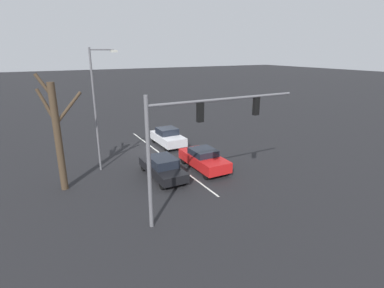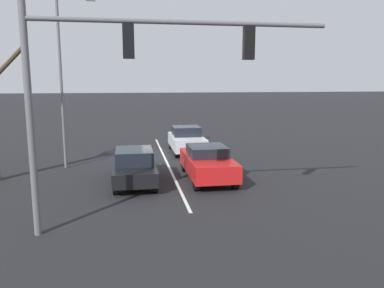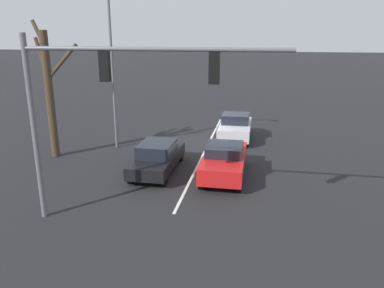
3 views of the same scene
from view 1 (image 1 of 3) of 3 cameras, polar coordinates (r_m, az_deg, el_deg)
name	(u,v)px [view 1 (image 1 of 3)]	position (r m, az deg, el deg)	size (l,w,h in m)	color
ground_plane	(155,150)	(26.65, -7.04, -1.05)	(240.00, 240.00, 0.00)	black
lane_stripe_left_divider	(165,157)	(24.81, -5.23, -2.39)	(0.12, 16.20, 0.01)	silver
car_red_leftlane_front	(204,159)	(21.94, 2.25, -2.85)	(1.89, 4.55, 1.52)	red
car_black_midlane_front	(163,167)	(20.61, -5.63, -4.40)	(1.79, 4.60, 1.48)	black
car_silver_leftlane_second	(168,137)	(27.49, -4.63, 1.34)	(1.91, 4.13, 1.61)	silver
traffic_signal_gantry	(196,129)	(14.70, 0.74, 2.88)	(8.68, 0.37, 6.53)	slate
street_lamp_right_shoulder	(97,103)	(21.80, -17.59, 7.43)	(1.89, 0.24, 8.58)	slate
bare_tree_near	(57,132)	(19.63, -24.26, 2.06)	(2.56, 1.17, 7.18)	#423323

